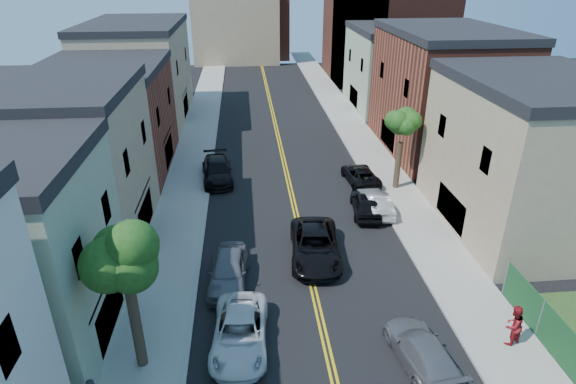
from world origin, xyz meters
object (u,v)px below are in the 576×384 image
object	(u,v)px
black_car_right	(366,203)
pedestrian_right	(513,325)
black_car_left	(217,171)
grey_car_right	(422,351)
silver_car_right	(375,203)
black_suv_lane	(315,246)
grey_car_left	(229,270)
dark_car_right_far	(360,175)
white_pickup	(240,332)

from	to	relation	value
black_car_right	pedestrian_right	size ratio (longest dim) A/B	2.28
black_car_left	grey_car_right	xyz separation A→B (m)	(9.30, -19.88, -0.11)
black_car_left	silver_car_right	bearing A→B (deg)	-35.52
black_suv_lane	pedestrian_right	world-z (taller)	pedestrian_right
grey_car_left	silver_car_right	xyz separation A→B (m)	(9.76, 7.08, -0.09)
black_car_left	dark_car_right_far	distance (m)	11.11
black_car_left	dark_car_right_far	bearing A→B (deg)	-13.13
grey_car_left	black_car_right	distance (m)	11.41
grey_car_right	white_pickup	bearing A→B (deg)	-20.99
black_car_left	dark_car_right_far	world-z (taller)	black_car_left
white_pickup	silver_car_right	bearing A→B (deg)	55.61
white_pickup	dark_car_right_far	world-z (taller)	white_pickup
silver_car_right	pedestrian_right	xyz separation A→B (m)	(2.69, -12.82, 0.41)
dark_car_right_far	pedestrian_right	size ratio (longest dim) A/B	2.37
black_car_left	grey_car_right	size ratio (longest dim) A/B	1.16
white_pickup	black_car_right	world-z (taller)	black_car_right
dark_car_right_far	black_car_left	bearing A→B (deg)	-12.67
black_car_right	silver_car_right	world-z (taller)	black_car_right
grey_car_left	pedestrian_right	world-z (taller)	pedestrian_right
silver_car_right	black_suv_lane	size ratio (longest dim) A/B	0.74
white_pickup	pedestrian_right	size ratio (longest dim) A/B	2.63
black_car_right	silver_car_right	xyz separation A→B (m)	(0.69, 0.15, -0.04)
black_car_left	silver_car_right	size ratio (longest dim) A/B	1.26
dark_car_right_far	pedestrian_right	bearing A→B (deg)	93.60
black_car_left	grey_car_left	bearing A→B (deg)	-90.38
grey_car_left	black_car_right	xyz separation A→B (m)	(9.07, 6.93, -0.05)
black_car_right	silver_car_right	bearing A→B (deg)	-160.86
black_car_left	dark_car_right_far	size ratio (longest dim) A/B	1.18
white_pickup	black_suv_lane	world-z (taller)	black_suv_lane
black_car_right	black_car_left	bearing A→B (deg)	-26.02
grey_car_right	black_car_right	bearing A→B (deg)	-101.33
white_pickup	grey_car_right	distance (m)	7.82
grey_car_right	dark_car_right_far	world-z (taller)	grey_car_right
black_car_left	black_car_right	distance (m)	12.11
grey_car_left	pedestrian_right	distance (m)	13.71
black_car_left	grey_car_right	world-z (taller)	black_car_left
grey_car_right	pedestrian_right	world-z (taller)	pedestrian_right
grey_car_left	black_suv_lane	distance (m)	5.25
white_pickup	pedestrian_right	world-z (taller)	pedestrian_right
grey_car_left	dark_car_right_far	world-z (taller)	grey_car_left
grey_car_right	pedestrian_right	xyz separation A→B (m)	(4.28, 0.69, 0.45)
silver_car_right	black_car_left	bearing A→B (deg)	-31.79
black_car_left	black_car_right	size ratio (longest dim) A/B	1.23
dark_car_right_far	white_pickup	bearing A→B (deg)	55.91
grey_car_left	dark_car_right_far	size ratio (longest dim) A/B	1.03
silver_car_right	pedestrian_right	world-z (taller)	pedestrian_right
black_car_left	dark_car_right_far	xyz separation A→B (m)	(11.00, -1.54, -0.15)
white_pickup	dark_car_right_far	xyz separation A→B (m)	(9.30, 16.51, -0.07)
grey_car_left	black_suv_lane	xyz separation A→B (m)	(4.87, 1.95, 0.01)
dark_car_right_far	grey_car_right	bearing A→B (deg)	80.00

